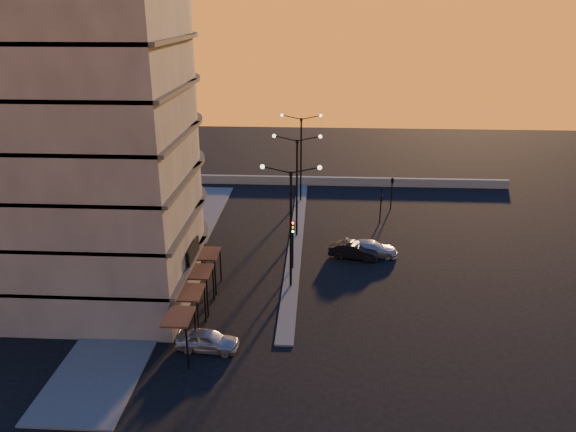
# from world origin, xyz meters

# --- Properties ---
(ground) EXTENTS (120.00, 120.00, 0.00)m
(ground) POSITION_xyz_m (0.00, 0.00, 0.00)
(ground) COLOR black
(ground) RESTS_ON ground
(sidewalk_west) EXTENTS (5.00, 40.00, 0.12)m
(sidewalk_west) POSITION_xyz_m (-10.50, 4.00, 0.06)
(sidewalk_west) COLOR #4F4F4C
(sidewalk_west) RESTS_ON ground
(median) EXTENTS (1.20, 36.00, 0.12)m
(median) POSITION_xyz_m (0.00, 10.00, 0.06)
(median) COLOR #4F4F4C
(median) RESTS_ON ground
(parapet) EXTENTS (44.00, 0.50, 1.00)m
(parapet) POSITION_xyz_m (2.00, 26.00, 0.50)
(parapet) COLOR slate
(parapet) RESTS_ON ground
(building) EXTENTS (14.35, 17.08, 25.00)m
(building) POSITION_xyz_m (-14.00, 0.03, 11.91)
(building) COLOR #605A55
(building) RESTS_ON ground
(streetlamp_near) EXTENTS (4.32, 0.32, 9.51)m
(streetlamp_near) POSITION_xyz_m (0.00, 0.00, 5.59)
(streetlamp_near) COLOR black
(streetlamp_near) RESTS_ON ground
(streetlamp_mid) EXTENTS (4.32, 0.32, 9.51)m
(streetlamp_mid) POSITION_xyz_m (0.00, 10.00, 5.59)
(streetlamp_mid) COLOR black
(streetlamp_mid) RESTS_ON ground
(streetlamp_far) EXTENTS (4.32, 0.32, 9.51)m
(streetlamp_far) POSITION_xyz_m (0.00, 20.00, 5.59)
(streetlamp_far) COLOR black
(streetlamp_far) RESTS_ON ground
(traffic_light_main) EXTENTS (0.28, 0.44, 4.25)m
(traffic_light_main) POSITION_xyz_m (0.00, 2.87, 2.89)
(traffic_light_main) COLOR black
(traffic_light_main) RESTS_ON ground
(signal_east_a) EXTENTS (0.13, 0.16, 3.60)m
(signal_east_a) POSITION_xyz_m (8.00, 14.00, 1.93)
(signal_east_a) COLOR black
(signal_east_a) RESTS_ON ground
(signal_east_b) EXTENTS (0.42, 1.99, 3.60)m
(signal_east_b) POSITION_xyz_m (9.50, 18.00, 3.10)
(signal_east_b) COLOR black
(signal_east_b) RESTS_ON ground
(car_hatchback) EXTENTS (4.00, 1.92, 1.32)m
(car_hatchback) POSITION_xyz_m (-4.65, -8.59, 0.66)
(car_hatchback) COLOR #9DA0A4
(car_hatchback) RESTS_ON ground
(car_sedan) EXTENTS (4.34, 2.30, 1.36)m
(car_sedan) POSITION_xyz_m (5.00, 5.52, 0.68)
(car_sedan) COLOR black
(car_sedan) RESTS_ON ground
(car_wagon) EXTENTS (4.57, 2.14, 1.29)m
(car_wagon) POSITION_xyz_m (6.52, 6.07, 0.64)
(car_wagon) COLOR #ADB1B5
(car_wagon) RESTS_ON ground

